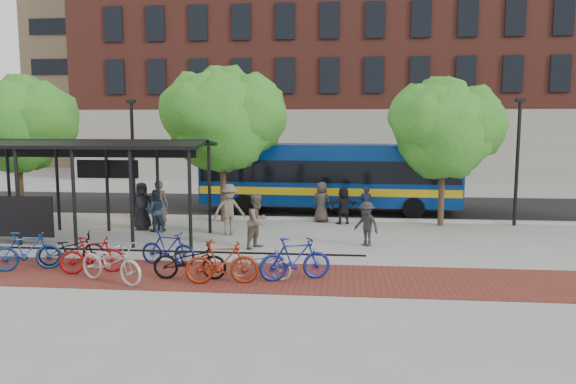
# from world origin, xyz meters

# --- Properties ---
(ground) EXTENTS (160.00, 160.00, 0.00)m
(ground) POSITION_xyz_m (0.00, 0.00, 0.00)
(ground) COLOR #9E9E99
(ground) RESTS_ON ground
(asphalt_street) EXTENTS (160.00, 8.00, 0.01)m
(asphalt_street) POSITION_xyz_m (0.00, 8.00, 0.01)
(asphalt_street) COLOR black
(asphalt_street) RESTS_ON ground
(curb) EXTENTS (160.00, 0.25, 0.12)m
(curb) POSITION_xyz_m (0.00, 4.00, 0.06)
(curb) COLOR #B7B7B2
(curb) RESTS_ON ground
(brick_strip) EXTENTS (24.00, 3.00, 0.01)m
(brick_strip) POSITION_xyz_m (-2.00, -5.00, 0.00)
(brick_strip) COLOR maroon
(brick_strip) RESTS_ON ground
(bike_rack_rail) EXTENTS (12.00, 0.05, 0.95)m
(bike_rack_rail) POSITION_xyz_m (-3.30, -4.10, 0.00)
(bike_rack_rail) COLOR black
(bike_rack_rail) RESTS_ON ground
(building_brick) EXTENTS (55.00, 14.00, 20.00)m
(building_brick) POSITION_xyz_m (10.00, 26.00, 10.00)
(building_brick) COLOR brown
(building_brick) RESTS_ON ground
(building_tower) EXTENTS (22.00, 22.00, 30.00)m
(building_tower) POSITION_xyz_m (-16.00, 40.00, 15.00)
(building_tower) COLOR #7A664C
(building_tower) RESTS_ON ground
(bus_shelter) EXTENTS (10.60, 3.07, 3.60)m
(bus_shelter) POSITION_xyz_m (-8.13, -0.48, 3.00)
(bus_shelter) COLOR black
(bus_shelter) RESTS_ON ground
(tree_a) EXTENTS (4.90, 4.00, 6.18)m
(tree_a) POSITION_xyz_m (-11.91, 3.35, 4.24)
(tree_a) COLOR #382619
(tree_a) RESTS_ON ground
(tree_b) EXTENTS (5.15, 4.20, 6.47)m
(tree_b) POSITION_xyz_m (-2.90, 3.35, 4.46)
(tree_b) COLOR #382619
(tree_b) RESTS_ON ground
(tree_c) EXTENTS (4.66, 3.80, 5.92)m
(tree_c) POSITION_xyz_m (6.09, 3.35, 4.05)
(tree_c) COLOR #382619
(tree_c) RESTS_ON ground
(lamp_post_left) EXTENTS (0.35, 0.20, 5.12)m
(lamp_post_left) POSITION_xyz_m (-7.00, 3.60, 2.75)
(lamp_post_left) COLOR black
(lamp_post_left) RESTS_ON ground
(lamp_post_right) EXTENTS (0.35, 0.20, 5.12)m
(lamp_post_right) POSITION_xyz_m (9.00, 3.60, 2.75)
(lamp_post_right) COLOR black
(lamp_post_right) RESTS_ON ground
(bus) EXTENTS (11.83, 3.16, 3.17)m
(bus) POSITION_xyz_m (1.38, 6.11, 1.82)
(bus) COLOR navy
(bus) RESTS_ON ground
(bike_3) EXTENTS (1.94, 1.17, 1.13)m
(bike_3) POSITION_xyz_m (-6.91, -4.95, 0.56)
(bike_3) COLOR navy
(bike_3) RESTS_ON ground
(bike_4) EXTENTS (1.96, 1.25, 0.97)m
(bike_4) POSITION_xyz_m (-5.94, -4.25, 0.49)
(bike_4) COLOR black
(bike_4) RESTS_ON ground
(bike_5) EXTENTS (1.83, 1.02, 1.06)m
(bike_5) POSITION_xyz_m (-4.91, -5.08, 0.53)
(bike_5) COLOR maroon
(bike_5) RESTS_ON ground
(bike_6) EXTENTS (2.25, 1.53, 1.12)m
(bike_6) POSITION_xyz_m (-4.02, -5.90, 0.56)
(bike_6) COLOR #B4B3B6
(bike_6) RESTS_ON ground
(bike_7) EXTENTS (1.77, 0.76, 1.03)m
(bike_7) POSITION_xyz_m (-3.10, -3.99, 0.51)
(bike_7) COLOR navy
(bike_7) RESTS_ON ground
(bike_8) EXTENTS (2.02, 0.80, 1.04)m
(bike_8) POSITION_xyz_m (-2.05, -5.37, 0.52)
(bike_8) COLOR black
(bike_8) RESTS_ON ground
(bike_9) EXTENTS (1.98, 0.81, 1.15)m
(bike_9) POSITION_xyz_m (-1.10, -5.73, 0.58)
(bike_9) COLOR maroon
(bike_9) RESTS_ON ground
(bike_10) EXTENTS (1.81, 0.88, 0.91)m
(bike_10) POSITION_xyz_m (-0.17, -5.17, 0.46)
(bike_10) COLOR #A7A7A9
(bike_10) RESTS_ON ground
(bike_11) EXTENTS (2.02, 1.15, 1.17)m
(bike_11) POSITION_xyz_m (0.77, -5.19, 0.58)
(bike_11) COLOR navy
(bike_11) RESTS_ON ground
(pedestrian_0) EXTENTS (1.06, 0.88, 1.86)m
(pedestrian_0) POSITION_xyz_m (-5.81, 1.27, 0.93)
(pedestrian_0) COLOR black
(pedestrian_0) RESTS_ON ground
(pedestrian_1) EXTENTS (0.75, 0.53, 1.97)m
(pedestrian_1) POSITION_xyz_m (-5.08, 1.16, 0.98)
(pedestrian_1) COLOR #433B35
(pedestrian_1) RESTS_ON ground
(pedestrian_2) EXTENTS (0.94, 0.83, 1.63)m
(pedestrian_2) POSITION_xyz_m (-5.15, 0.92, 0.81)
(pedestrian_2) COLOR #1C2C42
(pedestrian_2) RESTS_ON ground
(pedestrian_3) EXTENTS (1.43, 1.25, 1.92)m
(pedestrian_3) POSITION_xyz_m (-2.19, 0.53, 0.96)
(pedestrian_3) COLOR brown
(pedestrian_3) RESTS_ON ground
(pedestrian_5) EXTENTS (1.49, 0.99, 1.54)m
(pedestrian_5) POSITION_xyz_m (2.04, 3.26, 0.77)
(pedestrian_5) COLOR black
(pedestrian_5) RESTS_ON ground
(pedestrian_6) EXTENTS (0.97, 0.80, 1.70)m
(pedestrian_6) POSITION_xyz_m (1.13, 3.63, 0.85)
(pedestrian_6) COLOR #3F3633
(pedestrian_6) RESTS_ON ground
(pedestrian_7) EXTENTS (0.57, 0.39, 1.53)m
(pedestrian_7) POSITION_xyz_m (2.99, 3.80, 0.76)
(pedestrian_7) COLOR #1A223D
(pedestrian_7) RESTS_ON ground
(pedestrian_8) EXTENTS (1.04, 1.12, 1.84)m
(pedestrian_8) POSITION_xyz_m (-0.81, -1.50, 0.92)
(pedestrian_8) COLOR brown
(pedestrian_8) RESTS_ON ground
(pedestrian_9) EXTENTS (1.11, 1.07, 1.52)m
(pedestrian_9) POSITION_xyz_m (2.83, -0.81, 0.76)
(pedestrian_9) COLOR #262626
(pedestrian_9) RESTS_ON ground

